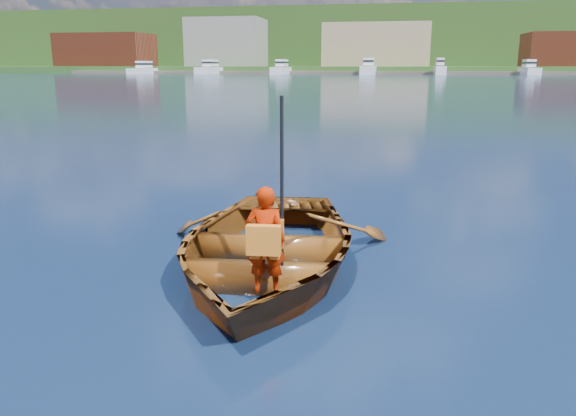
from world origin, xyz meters
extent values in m
plane|color=#15223E|center=(0.00, 0.00, 0.00)|extent=(600.00, 600.00, 0.00)
imported|color=brown|center=(-0.46, -0.27, 0.30)|extent=(3.37, 4.51, 0.89)
imported|color=#AE1E01|center=(-0.24, -1.16, 0.66)|extent=(0.43, 0.30, 1.12)
cube|color=orange|center=(-0.23, -1.28, 0.70)|extent=(0.35, 0.12, 0.30)
cube|color=orange|center=(-0.25, -1.04, 0.70)|extent=(0.34, 0.10, 0.30)
cube|color=orange|center=(-0.24, -1.16, 0.52)|extent=(0.32, 0.24, 0.05)
cylinder|color=black|center=(-0.10, -1.00, 1.09)|extent=(0.04, 0.04, 1.99)
cube|color=#3F5624|center=(0.00, 190.00, 1.00)|extent=(400.00, 80.00, 2.00)
cube|color=#2A4618|center=(0.00, 240.00, 11.00)|extent=(400.00, 100.00, 22.00)
cube|color=brown|center=(-11.55, 148.00, 0.40)|extent=(160.02, 4.78, 0.80)
cube|color=brown|center=(-90.00, 165.00, 7.00)|extent=(28.00, 16.00, 10.00)
cube|color=gray|center=(-50.00, 165.00, 9.00)|extent=(22.00, 16.00, 14.00)
cube|color=#92755F|center=(-5.00, 165.00, 8.00)|extent=(30.00, 16.00, 12.00)
cube|color=brown|center=(45.00, 165.00, 6.50)|extent=(18.00, 16.00, 9.00)
cube|color=white|center=(-67.91, 143.00, 0.67)|extent=(3.59, 12.81, 1.67)
cube|color=white|center=(-67.91, 144.28, 2.57)|extent=(2.51, 5.77, 1.80)
cube|color=black|center=(-67.91, 144.28, 2.67)|extent=(2.58, 6.02, 0.50)
cube|color=white|center=(-48.70, 143.00, 0.81)|extent=(3.81, 13.61, 2.03)
cube|color=white|center=(-48.70, 144.36, 2.93)|extent=(2.67, 6.13, 1.80)
cube|color=black|center=(-48.70, 144.36, 3.03)|extent=(2.74, 6.40, 0.50)
cube|color=white|center=(-28.84, 143.00, 0.82)|extent=(3.50, 12.50, 2.05)
cube|color=white|center=(-28.84, 144.25, 2.95)|extent=(2.45, 5.62, 1.80)
cube|color=black|center=(-28.84, 144.25, 3.05)|extent=(2.52, 5.87, 0.50)
cube|color=white|center=(-5.99, 143.00, 0.94)|extent=(3.68, 13.16, 2.36)
cube|color=white|center=(-5.99, 144.32, 3.26)|extent=(2.58, 5.92, 1.80)
cube|color=black|center=(-5.99, 144.32, 3.36)|extent=(2.65, 6.18, 0.50)
cube|color=white|center=(11.85, 143.00, 0.94)|extent=(2.57, 9.19, 2.35)
cube|color=white|center=(11.85, 143.92, 3.25)|extent=(1.80, 4.14, 1.80)
cube|color=black|center=(11.85, 143.92, 3.35)|extent=(1.85, 4.32, 0.50)
cube|color=white|center=(33.08, 143.00, 0.77)|extent=(3.21, 11.46, 1.92)
cube|color=white|center=(33.08, 144.15, 2.82)|extent=(2.25, 5.16, 1.80)
cube|color=black|center=(33.08, 144.15, 2.92)|extent=(2.31, 5.39, 0.50)
cylinder|color=#382314|center=(-132.26, 198.95, 5.16)|extent=(0.80, 0.80, 2.75)
sphere|color=#2A5719|center=(-132.26, 198.95, 8.83)|extent=(5.13, 5.13, 5.13)
cylinder|color=#382314|center=(-116.14, 234.91, 12.56)|extent=(0.80, 0.80, 3.16)
sphere|color=#2A5719|center=(-116.14, 234.91, 16.78)|extent=(5.90, 5.90, 5.90)
cylinder|color=#382314|center=(-107.77, 270.21, 19.29)|extent=(0.80, 0.80, 2.50)
sphere|color=#2A5719|center=(-107.77, 270.21, 22.62)|extent=(4.66, 4.66, 4.66)
cylinder|color=#382314|center=(-58.63, 248.74, 15.42)|extent=(0.80, 0.80, 3.34)
sphere|color=#2A5719|center=(-58.63, 248.74, 19.87)|extent=(6.24, 6.24, 6.24)
cylinder|color=#382314|center=(-89.08, 200.76, 5.48)|extent=(0.80, 0.80, 2.65)
sphere|color=#2A5719|center=(-89.08, 200.76, 9.01)|extent=(4.95, 4.95, 4.95)
cylinder|color=#382314|center=(-122.14, 204.90, 6.62)|extent=(0.80, 0.80, 3.28)
sphere|color=#2A5719|center=(-122.14, 204.90, 10.99)|extent=(6.12, 6.12, 6.12)
cylinder|color=#382314|center=(30.66, 238.87, 13.00)|extent=(0.80, 0.80, 2.44)
sphere|color=#2A5719|center=(30.66, 238.87, 16.25)|extent=(4.56, 4.56, 4.56)
cylinder|color=#382314|center=(-10.16, 278.51, 21.06)|extent=(0.80, 0.80, 2.72)
sphere|color=#2A5719|center=(-10.16, 278.51, 24.69)|extent=(5.08, 5.08, 5.08)
cylinder|color=#382314|center=(-98.92, 271.95, 20.17)|extent=(0.80, 0.80, 3.57)
sphere|color=#2A5719|center=(-98.92, 271.95, 24.93)|extent=(6.66, 6.66, 6.66)
cylinder|color=#382314|center=(-118.59, 263.80, 18.57)|extent=(0.80, 0.80, 3.63)
sphere|color=#2A5719|center=(-118.59, 263.80, 23.41)|extent=(6.78, 6.78, 6.78)
cylinder|color=#382314|center=(13.19, 254.21, 16.30)|extent=(0.80, 0.80, 2.91)
sphere|color=#2A5719|center=(13.19, 254.21, 20.17)|extent=(5.43, 5.43, 5.43)
cylinder|color=#382314|center=(69.63, 242.07, 14.49)|extent=(0.80, 0.80, 4.15)
sphere|color=#2A5719|center=(69.63, 242.07, 20.02)|extent=(7.75, 7.75, 7.75)
cylinder|color=#382314|center=(-59.84, 236.27, 12.58)|extent=(0.80, 0.80, 2.65)
sphere|color=#2A5719|center=(-59.84, 236.27, 16.12)|extent=(4.95, 4.95, 4.95)
cylinder|color=#382314|center=(-99.02, 266.00, 19.00)|extent=(0.80, 0.80, 3.60)
sphere|color=#2A5719|center=(-99.02, 266.00, 23.80)|extent=(6.72, 6.72, 6.72)
camera|label=1|loc=(0.97, -6.42, 2.37)|focal=35.00mm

